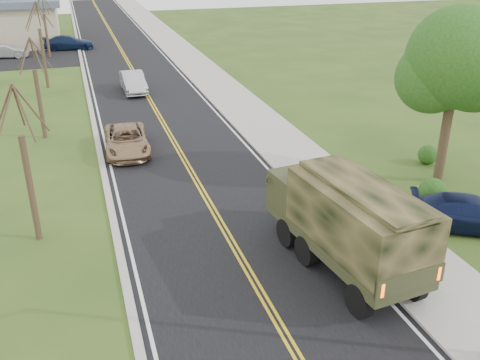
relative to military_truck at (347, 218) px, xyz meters
name	(u,v)px	position (x,y,z in m)	size (l,w,h in m)	color
road	(130,66)	(-3.23, 35.34, -1.98)	(8.00, 120.00, 0.01)	black
curb_right	(175,62)	(0.92, 35.34, -1.92)	(0.30, 120.00, 0.12)	#9E998E
sidewalk_right	(193,61)	(2.67, 35.34, -1.93)	(3.20, 120.00, 0.10)	#9E998E
curb_left	(83,68)	(-7.38, 35.34, -1.93)	(0.30, 120.00, 0.10)	#9E998E
leafy_tree	(456,66)	(7.78, 5.35, 3.51)	(4.83, 4.50, 8.10)	#38281C
bare_tree_a	(28,176)	(-10.23, 5.34, 0.64)	(1.93, 2.26, 6.08)	#38281C
bare_tree_b	(39,96)	(-10.23, 17.34, 0.49)	(1.83, 2.14, 5.73)	#38281C
bare_tree_c	(43,51)	(-10.23, 29.34, 0.79)	(2.04, 2.39, 6.42)	#38281C
bare_tree_d	(46,31)	(-10.23, 41.34, 0.57)	(1.88, 2.20, 5.91)	#38281C
military_truck	(347,218)	(0.00, 0.00, 0.00)	(3.23, 7.18, 3.46)	black
suv_champagne	(127,140)	(-5.92, 13.59, -1.30)	(2.26, 4.89, 1.36)	#997756
sedan_silver	(133,82)	(-4.03, 26.03, -1.24)	(1.57, 4.51, 1.49)	#AEAFB3
pickup_navy	(471,214)	(6.09, 1.05, -1.31)	(1.89, 4.64, 1.35)	#0F1739
utility_box_near	(425,276)	(1.98, -1.87, -1.48)	(0.60, 0.50, 0.80)	#1A4A1E
lot_car_silver	(7,51)	(-14.08, 42.27, -1.36)	(1.33, 3.80, 1.25)	#AEAEB3
lot_car_navy	(69,43)	(-8.32, 45.01, -1.27)	(2.00, 4.93, 1.43)	#101F3D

